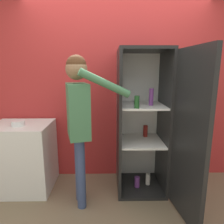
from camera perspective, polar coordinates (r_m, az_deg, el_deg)
ground_plane at (r=2.49m, az=2.15°, el=-27.79°), size 12.00×12.00×0.00m
wall_back at (r=2.92m, az=1.27°, el=5.65°), size 7.00×0.06×2.55m
refrigerator at (r=2.57m, az=10.62°, el=-3.49°), size 0.75×1.28×1.85m
person at (r=2.25m, az=-9.47°, el=0.16°), size 0.74×0.51×1.75m
counter at (r=3.00m, az=-24.11°, el=-11.54°), size 0.77×0.64×0.90m
bowl at (r=2.80m, az=-25.27°, el=-2.84°), size 0.17×0.17×0.07m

